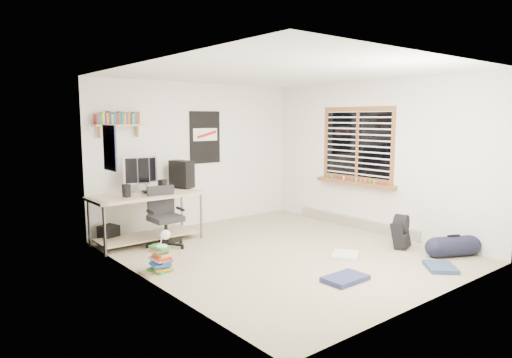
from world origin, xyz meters
TOP-DOWN VIEW (x-y plane):
  - floor at (0.00, 0.00)m, footprint 4.00×4.50m
  - ceiling at (0.00, 0.00)m, footprint 4.00×4.50m
  - back_wall at (0.00, 2.25)m, footprint 4.00×0.01m
  - left_wall at (-2.00, 0.00)m, footprint 0.01×4.50m
  - right_wall at (2.00, 0.00)m, footprint 0.01×4.50m
  - desk at (-1.27, 1.68)m, footprint 1.71×0.83m
  - monitor_left at (-1.29, 1.96)m, footprint 0.41×0.21m
  - monitor_right at (-1.11, 1.99)m, footprint 0.40×0.19m
  - pc_tower at (-0.53, 1.89)m, footprint 0.28×0.45m
  - keyboard at (-1.08, 1.74)m, footprint 0.41×0.17m
  - speaker_left at (-1.62, 1.57)m, footprint 0.10×0.10m
  - speaker_right at (-1.03, 1.60)m, footprint 0.12×0.12m
  - office_chair at (-1.17, 1.27)m, footprint 0.66×0.66m
  - wall_shelf at (-1.45, 2.14)m, footprint 0.80×0.22m
  - poster_back_wall at (0.15, 2.23)m, footprint 0.62×0.03m
  - poster_left_wall at (-1.99, 1.20)m, footprint 0.02×0.42m
  - window at (1.95, 0.30)m, footprint 0.10×1.50m
  - baseboard_heater at (1.96, 0.30)m, footprint 0.08×2.50m
  - backpack at (1.47, -0.93)m, footprint 0.35×0.31m
  - duffel_bag at (1.68, -1.62)m, footprint 0.38×0.38m
  - tshirt at (0.54, -0.69)m, footprint 0.53×0.51m
  - jeans_a at (-0.22, -1.32)m, footprint 0.52×0.33m
  - jeans_b at (1.04, -1.80)m, footprint 0.55×0.55m
  - book_stack at (-1.75, 0.32)m, footprint 0.56×0.50m
  - desk_lamp at (-1.73, 0.30)m, footprint 0.17×0.24m
  - subwoofer at (-1.75, 2.00)m, footprint 0.31×0.31m

SIDE VIEW (x-z plane):
  - floor at x=0.00m, z-range -0.01..0.00m
  - tshirt at x=0.54m, z-range 0.00..0.04m
  - jeans_b at x=1.04m, z-range 0.00..0.05m
  - jeans_a at x=-0.22m, z-range 0.00..0.06m
  - baseboard_heater at x=1.96m, z-range 0.00..0.18m
  - duffel_bag at x=1.68m, z-range -0.14..0.42m
  - subwoofer at x=-1.75m, z-range 0.00..0.28m
  - book_stack at x=-1.75m, z-range -0.01..0.31m
  - backpack at x=1.47m, z-range 0.01..0.39m
  - desk at x=-1.27m, z-range -0.02..0.75m
  - desk_lamp at x=-1.73m, z-range 0.27..0.49m
  - office_chair at x=-1.17m, z-range 0.04..0.94m
  - keyboard at x=-1.08m, z-range 0.76..0.78m
  - speaker_left at x=-1.62m, z-range 0.76..0.94m
  - speaker_right at x=-1.03m, z-range 0.76..0.96m
  - monitor_right at x=-1.11m, z-range 0.76..1.19m
  - pc_tower at x=-0.53m, z-range 0.76..1.20m
  - monitor_left at x=-1.29m, z-range 0.76..1.20m
  - back_wall at x=0.00m, z-range 0.00..2.50m
  - left_wall at x=-2.00m, z-range 0.00..2.50m
  - right_wall at x=2.00m, z-range 0.00..2.50m
  - window at x=1.95m, z-range 0.82..2.08m
  - poster_left_wall at x=-1.99m, z-range 1.20..1.80m
  - poster_back_wall at x=0.15m, z-range 1.09..2.01m
  - wall_shelf at x=-1.45m, z-range 1.66..1.90m
  - ceiling at x=0.00m, z-range 2.50..2.51m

